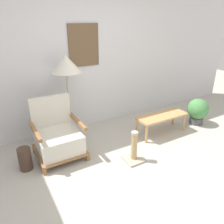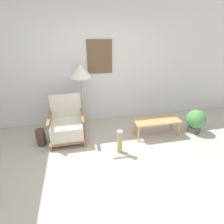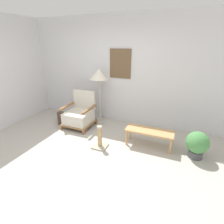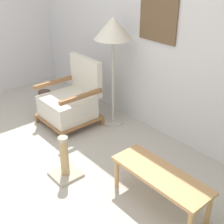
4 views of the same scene
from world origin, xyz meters
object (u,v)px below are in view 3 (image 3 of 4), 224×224
(armchair, at_px, (80,115))
(potted_plant, at_px, (197,144))
(coffee_table, at_px, (149,132))
(scratching_post, at_px, (100,140))
(vase, at_px, (61,118))
(floor_lamp, at_px, (99,76))

(armchair, distance_m, potted_plant, 2.78)
(coffee_table, bearing_deg, scratching_post, -154.52)
(vase, relative_size, potted_plant, 0.64)
(armchair, distance_m, floor_lamp, 1.11)
(vase, bearing_deg, coffee_table, -3.64)
(floor_lamp, xyz_separation_m, potted_plant, (2.39, -0.75, -0.98))
(floor_lamp, xyz_separation_m, coffee_table, (1.49, -0.70, -0.95))
(coffee_table, distance_m, vase, 2.39)
(vase, xyz_separation_m, scratching_post, (1.45, -0.60, -0.01))
(scratching_post, bearing_deg, armchair, 142.87)
(floor_lamp, distance_m, scratching_post, 1.69)
(coffee_table, bearing_deg, floor_lamp, 154.73)
(armchair, xyz_separation_m, potted_plant, (2.77, -0.31, -0.03))
(potted_plant, xyz_separation_m, scratching_post, (-1.84, -0.39, -0.13))
(scratching_post, bearing_deg, coffee_table, 25.48)
(vase, bearing_deg, floor_lamp, 31.66)
(floor_lamp, relative_size, vase, 4.35)
(potted_plant, bearing_deg, floor_lamp, 162.49)
(vase, bearing_deg, potted_plant, -3.55)
(scratching_post, bearing_deg, vase, 157.67)
(armchair, xyz_separation_m, scratching_post, (0.93, -0.70, -0.15))
(armchair, xyz_separation_m, floor_lamp, (0.37, 0.44, 0.95))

